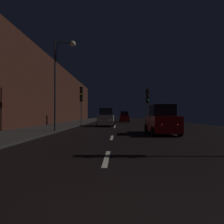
{
  "coord_description": "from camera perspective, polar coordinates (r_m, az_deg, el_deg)",
  "views": [
    {
      "loc": [
        0.37,
        -2.96,
        1.44
      ],
      "look_at": [
        -0.39,
        21.05,
        1.78
      ],
      "focal_mm": 29.1,
      "sensor_mm": 36.0,
      "label": 1
    }
  ],
  "objects": [
    {
      "name": "ground",
      "position": [
        27.5,
        1.05,
        -3.83
      ],
      "size": [
        25.77,
        84.0,
        0.02
      ],
      "primitive_type": "cube",
      "color": "black"
    },
    {
      "name": "sidewalk_left",
      "position": [
        28.38,
        -12.6,
        -3.54
      ],
      "size": [
        4.4,
        84.0,
        0.15
      ],
      "primitive_type": "cube",
      "color": "#33302D",
      "rests_on": "ground"
    },
    {
      "name": "building_facade_left",
      "position": [
        26.03,
        -20.09,
        6.43
      ],
      "size": [
        0.8,
        63.0,
        9.39
      ],
      "primitive_type": "cube",
      "color": "#472319",
      "rests_on": "ground"
    },
    {
      "name": "lane_centerline",
      "position": [
        15.31,
        0.44,
        -6.17
      ],
      "size": [
        0.16,
        19.41,
        0.01
      ],
      "color": "beige",
      "rests_on": "ground"
    },
    {
      "name": "traffic_light_far_right",
      "position": [
        25.06,
        11.08,
        4.11
      ],
      "size": [
        0.37,
        0.48,
        4.92
      ],
      "rotation": [
        0.0,
        0.0,
        -1.35
      ],
      "color": "#38383A",
      "rests_on": "ground"
    },
    {
      "name": "traffic_light_far_left",
      "position": [
        24.05,
        -9.63,
        4.56
      ],
      "size": [
        0.37,
        0.48,
        5.05
      ],
      "rotation": [
        0.0,
        0.0,
        -1.77
      ],
      "color": "#38383A",
      "rests_on": "ground"
    },
    {
      "name": "streetlamp_overhead",
      "position": [
        15.24,
        -15.74,
        12.01
      ],
      "size": [
        1.7,
        0.44,
        7.27
      ],
      "color": "#2D2D30",
      "rests_on": "ground"
    },
    {
      "name": "car_approaching_headlights",
      "position": [
        22.65,
        -1.81,
        -1.88
      ],
      "size": [
        2.03,
        4.4,
        2.22
      ],
      "rotation": [
        0.0,
        0.0,
        -1.57
      ],
      "color": "silver",
      "rests_on": "ground"
    },
    {
      "name": "car_distant_taillights",
      "position": [
        34.9,
        3.87,
        -1.64
      ],
      "size": [
        1.86,
        4.04,
        2.03
      ],
      "rotation": [
        0.0,
        0.0,
        1.57
      ],
      "color": "maroon",
      "rests_on": "ground"
    },
    {
      "name": "car_parked_right_near",
      "position": [
        13.85,
        15.27,
        -2.66
      ],
      "size": [
        1.97,
        4.27,
        2.15
      ],
      "rotation": [
        0.0,
        0.0,
        1.57
      ],
      "color": "maroon",
      "rests_on": "ground"
    }
  ]
}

